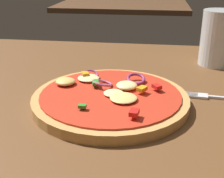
# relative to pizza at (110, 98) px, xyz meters

# --- Properties ---
(dining_table) EXTENTS (1.29, 0.88, 0.03)m
(dining_table) POSITION_rel_pizza_xyz_m (-0.06, -0.01, -0.02)
(dining_table) COLOR brown
(dining_table) RESTS_ON ground
(pizza) EXTENTS (0.27, 0.27, 0.03)m
(pizza) POSITION_rel_pizza_xyz_m (0.00, 0.00, 0.00)
(pizza) COLOR tan
(pizza) RESTS_ON dining_table
(beer_glass) EXTENTS (0.08, 0.08, 0.13)m
(beer_glass) POSITION_rel_pizza_xyz_m (0.22, 0.26, 0.05)
(beer_glass) COLOR silver
(beer_glass) RESTS_ON dining_table
(background_table) EXTENTS (0.78, 0.54, 0.03)m
(background_table) POSITION_rel_pizza_xyz_m (-0.13, 1.42, -0.02)
(background_table) COLOR #4C301C
(background_table) RESTS_ON ground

